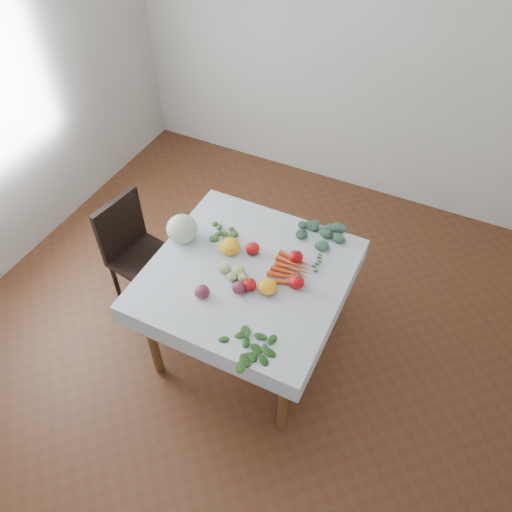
% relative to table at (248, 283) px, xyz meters
% --- Properties ---
extents(ground, '(4.00, 4.00, 0.00)m').
position_rel_table_xyz_m(ground, '(0.00, 0.00, -0.65)').
color(ground, '#57301B').
extents(back_wall, '(4.00, 0.04, 2.70)m').
position_rel_table_xyz_m(back_wall, '(0.00, 2.00, 0.70)').
color(back_wall, silver).
rests_on(back_wall, ground).
extents(table, '(1.00, 1.00, 0.75)m').
position_rel_table_xyz_m(table, '(0.00, 0.00, 0.00)').
color(table, brown).
rests_on(table, ground).
extents(tablecloth, '(1.12, 1.12, 0.01)m').
position_rel_table_xyz_m(tablecloth, '(0.00, 0.00, 0.10)').
color(tablecloth, white).
rests_on(tablecloth, table).
extents(chair, '(0.44, 0.44, 0.85)m').
position_rel_table_xyz_m(chair, '(-0.91, 0.07, -0.17)').
color(chair, black).
rests_on(chair, ground).
extents(cabbage, '(0.25, 0.25, 0.17)m').
position_rel_table_xyz_m(cabbage, '(-0.48, 0.07, 0.19)').
color(cabbage, '#DEF0C9').
rests_on(cabbage, tablecloth).
extents(tomato_a, '(0.09, 0.09, 0.07)m').
position_rel_table_xyz_m(tomato_a, '(-0.04, 0.15, 0.14)').
color(tomato_a, red).
rests_on(tomato_a, tablecloth).
extents(tomato_b, '(0.11, 0.11, 0.07)m').
position_rel_table_xyz_m(tomato_b, '(0.22, 0.20, 0.14)').
color(tomato_b, red).
rests_on(tomato_b, tablecloth).
extents(tomato_c, '(0.10, 0.10, 0.07)m').
position_rel_table_xyz_m(tomato_c, '(0.07, -0.11, 0.14)').
color(tomato_c, red).
rests_on(tomato_c, tablecloth).
extents(tomato_d, '(0.11, 0.11, 0.08)m').
position_rel_table_xyz_m(tomato_d, '(0.30, 0.02, 0.14)').
color(tomato_d, red).
rests_on(tomato_d, tablecloth).
extents(heirloom_back, '(0.16, 0.16, 0.09)m').
position_rel_table_xyz_m(heirloom_back, '(-0.17, 0.10, 0.15)').
color(heirloom_back, yellow).
rests_on(heirloom_back, tablecloth).
extents(heirloom_front, '(0.12, 0.12, 0.08)m').
position_rel_table_xyz_m(heirloom_front, '(0.17, -0.08, 0.14)').
color(heirloom_front, yellow).
rests_on(heirloom_front, tablecloth).
extents(onion_a, '(0.11, 0.11, 0.07)m').
position_rel_table_xyz_m(onion_a, '(0.03, -0.15, 0.14)').
color(onion_a, '#53172B').
rests_on(onion_a, tablecloth).
extents(onion_b, '(0.10, 0.10, 0.07)m').
position_rel_table_xyz_m(onion_b, '(-0.14, -0.27, 0.14)').
color(onion_b, '#53172B').
rests_on(onion_b, tablecloth).
extents(tomatillo_cluster, '(0.12, 0.15, 0.06)m').
position_rel_table_xyz_m(tomatillo_cluster, '(-0.06, -0.07, 0.13)').
color(tomatillo_cluster, '#AEC571').
rests_on(tomatillo_cluster, tablecloth).
extents(carrot_bunch, '(0.23, 0.27, 0.03)m').
position_rel_table_xyz_m(carrot_bunch, '(0.24, 0.11, 0.12)').
color(carrot_bunch, '#EE501A').
rests_on(carrot_bunch, tablecloth).
extents(kale_bunch, '(0.29, 0.26, 0.04)m').
position_rel_table_xyz_m(kale_bunch, '(0.27, 0.47, 0.12)').
color(kale_bunch, '#385C46').
rests_on(kale_bunch, tablecloth).
extents(basil_bunch, '(0.29, 0.23, 0.01)m').
position_rel_table_xyz_m(basil_bunch, '(0.22, -0.47, 0.11)').
color(basil_bunch, '#21531A').
rests_on(basil_bunch, tablecloth).
extents(dill_bunch, '(0.21, 0.16, 0.02)m').
position_rel_table_xyz_m(dill_bunch, '(-0.28, 0.22, 0.11)').
color(dill_bunch, '#4A7A38').
rests_on(dill_bunch, tablecloth).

